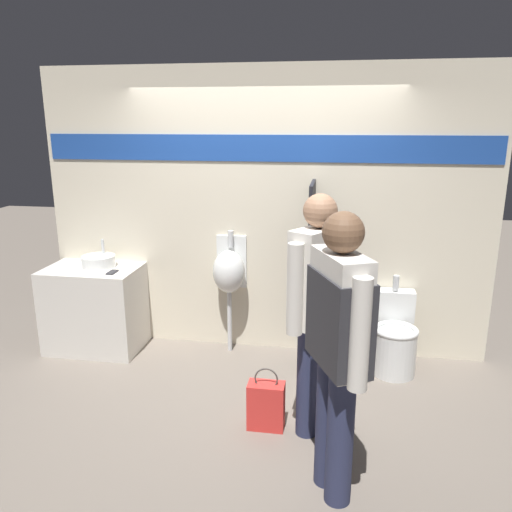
{
  "coord_description": "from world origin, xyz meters",
  "views": [
    {
      "loc": [
        0.68,
        -4.02,
        2.2
      ],
      "look_at": [
        0.0,
        0.17,
        1.05
      ],
      "focal_mm": 35.0,
      "sensor_mm": 36.0,
      "label": 1
    }
  ],
  "objects": [
    {
      "name": "person_with_lanyard",
      "position": [
        0.58,
        -0.75,
        0.96
      ],
      "size": [
        0.4,
        0.53,
        1.75
      ],
      "rotation": [
        0.0,
        0.0,
        0.99
      ],
      "color": "#282D4C",
      "rests_on": "ground_plane"
    },
    {
      "name": "person_in_vest",
      "position": [
        0.73,
        -1.38,
        1.01
      ],
      "size": [
        0.39,
        0.56,
        1.74
      ],
      "rotation": [
        0.0,
        0.0,
        2.0
      ],
      "color": "#282D4C",
      "rests_on": "ground_plane"
    },
    {
      "name": "divider_near_counter",
      "position": [
        0.47,
        0.29,
        0.85
      ],
      "size": [
        0.03,
        0.56,
        1.69
      ],
      "color": "black",
      "rests_on": "ground_plane"
    },
    {
      "name": "urinal_near_counter",
      "position": [
        -0.3,
        0.43,
        0.81
      ],
      "size": [
        0.31,
        0.29,
        1.19
      ],
      "color": "silver",
      "rests_on": "ground_plane"
    },
    {
      "name": "shopping_bag",
      "position": [
        0.23,
        -0.8,
        0.18
      ],
      "size": [
        0.27,
        0.15,
        0.48
      ],
      "color": "red",
      "rests_on": "ground_plane"
    },
    {
      "name": "sink_counter",
      "position": [
        -1.63,
        0.27,
        0.42
      ],
      "size": [
        0.9,
        0.59,
        0.83
      ],
      "color": "silver",
      "rests_on": "ground_plane"
    },
    {
      "name": "cell_phone",
      "position": [
        -1.36,
        0.16,
        0.84
      ],
      "size": [
        0.07,
        0.14,
        0.01
      ],
      "color": "#232328",
      "rests_on": "sink_counter"
    },
    {
      "name": "sink_basin",
      "position": [
        -1.58,
        0.33,
        0.89
      ],
      "size": [
        0.32,
        0.32,
        0.25
      ],
      "color": "silver",
      "rests_on": "sink_counter"
    },
    {
      "name": "toilet",
      "position": [
        1.25,
        0.26,
        0.29
      ],
      "size": [
        0.39,
        0.56,
        0.84
      ],
      "color": "silver",
      "rests_on": "ground_plane"
    },
    {
      "name": "display_wall",
      "position": [
        0.0,
        0.6,
        1.36
      ],
      "size": [
        4.25,
        0.07,
        2.7
      ],
      "color": "beige",
      "rests_on": "ground_plane"
    },
    {
      "name": "ground_plane",
      "position": [
        0.0,
        0.0,
        0.0
      ],
      "size": [
        16.0,
        16.0,
        0.0
      ],
      "primitive_type": "plane",
      "color": "#70665B"
    }
  ]
}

